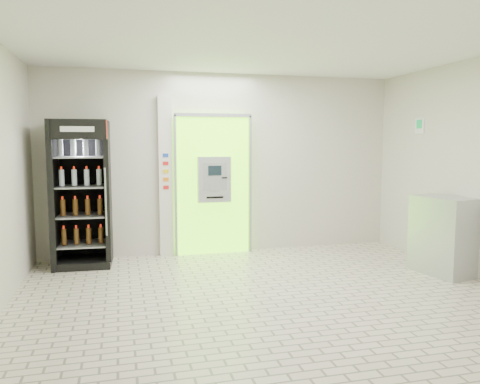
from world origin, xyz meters
name	(u,v)px	position (x,y,z in m)	size (l,w,h in m)	color
ground	(269,297)	(0.00, 0.00, 0.00)	(6.00, 6.00, 0.00)	beige
room_shell	(270,144)	(0.00, 0.00, 1.84)	(6.00, 6.00, 6.00)	beige
atm_assembly	(213,184)	(-0.20, 2.41, 1.17)	(1.30, 0.24, 2.33)	#77F712
pillar	(166,177)	(-0.98, 2.45, 1.30)	(0.22, 0.11, 2.60)	silver
beverage_cooler	(82,196)	(-2.26, 2.14, 1.05)	(0.85, 0.79, 2.18)	black
steel_cabinet	(444,235)	(2.72, 0.37, 0.55)	(0.70, 0.91, 1.10)	#AAADB2
exit_sign	(420,126)	(2.99, 1.40, 2.12)	(0.02, 0.22, 0.26)	white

